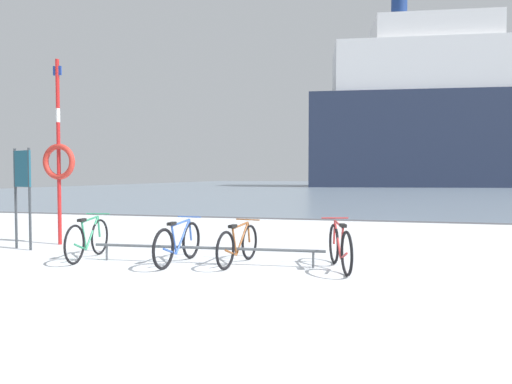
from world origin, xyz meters
TOP-DOWN VIEW (x-y plane):
  - ground at (0.00, 53.90)m, footprint 80.00×132.00m
  - bike_rack at (-0.44, 1.77)m, footprint 4.11×0.30m
  - bicycle_0 at (-2.69, 1.69)m, footprint 0.46×1.64m
  - bicycle_1 at (-0.90, 1.69)m, footprint 0.46×1.69m
  - bicycle_2 at (0.13, 1.87)m, footprint 0.46×1.58m
  - bicycle_3 at (1.85, 1.87)m, footprint 0.57×1.60m
  - info_sign at (-4.66, 2.33)m, footprint 0.54×0.20m
  - rescue_post at (-4.35, 3.06)m, footprint 0.80×0.12m
  - ferry_ship at (11.96, 61.63)m, footprint 37.34×16.32m

SIDE VIEW (x-z plane):
  - ground at x=0.00m, z-range -0.08..0.00m
  - bike_rack at x=-0.44m, z-range 0.12..0.42m
  - bicycle_2 at x=0.13m, z-range -0.03..0.71m
  - bicycle_1 at x=-0.90m, z-range -0.04..0.75m
  - bicycle_0 at x=-2.69m, z-range -0.04..0.77m
  - bicycle_3 at x=1.85m, z-range -0.04..0.77m
  - info_sign at x=-4.66m, z-range 0.38..2.48m
  - rescue_post at x=-4.35m, z-range -0.11..3.97m
  - ferry_ship at x=11.96m, z-range -4.76..24.28m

